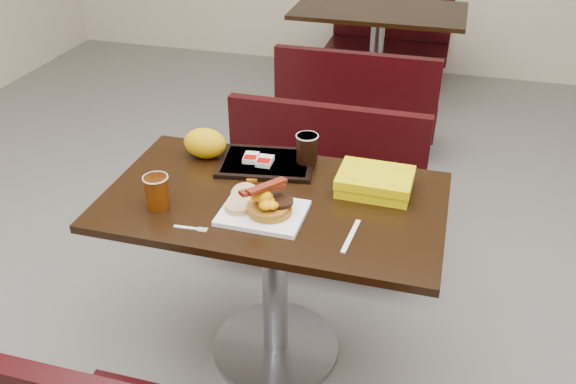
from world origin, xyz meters
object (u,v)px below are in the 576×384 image
(bench_far_n, at_px, (388,34))
(hashbrown_sleeve_left, at_px, (251,158))
(platter, at_px, (263,213))
(knife, at_px, (351,236))
(bench_far_s, at_px, (359,98))
(pancake_stack, at_px, (270,208))
(clamshell, at_px, (375,182))
(coffee_cup_near, at_px, (157,192))
(bench_near_n, at_px, (316,192))
(table_far, at_px, (376,60))
(tray, at_px, (266,163))
(fork, at_px, (186,227))
(hashbrown_sleeve_right, at_px, (265,161))
(coffee_cup_far, at_px, (307,148))
(table_near, at_px, (275,280))
(paper_bag, at_px, (205,143))

(bench_far_n, xyz_separation_m, hashbrown_sleeve_left, (-0.16, -3.09, 0.42))
(platter, bearing_deg, bench_far_n, 90.58)
(knife, bearing_deg, platter, -92.72)
(bench_far_s, xyz_separation_m, pancake_stack, (0.02, -2.02, 0.42))
(clamshell, bearing_deg, coffee_cup_near, -155.60)
(bench_near_n, bearing_deg, table_far, 90.00)
(bench_near_n, height_order, bench_far_s, same)
(coffee_cup_near, relative_size, tray, 0.32)
(bench_near_n, height_order, fork, fork)
(platter, bearing_deg, table_far, 90.56)
(fork, xyz_separation_m, clamshell, (0.56, 0.40, 0.03))
(fork, xyz_separation_m, tray, (0.13, 0.48, 0.01))
(coffee_cup_near, height_order, hashbrown_sleeve_right, coffee_cup_near)
(platter, height_order, coffee_cup_far, coffee_cup_far)
(fork, height_order, tray, tray)
(table_near, relative_size, hashbrown_sleeve_left, 16.23)
(bench_far_s, height_order, fork, fork)
(fork, relative_size, hashbrown_sleeve_right, 1.49)
(knife, bearing_deg, bench_far_s, -166.56)
(knife, bearing_deg, tray, -128.35)
(bench_near_n, distance_m, pancake_stack, 0.92)
(coffee_cup_far, relative_size, clamshell, 0.42)
(bench_far_s, distance_m, hashbrown_sleeve_left, 1.74)
(pancake_stack, xyz_separation_m, coffee_cup_near, (-0.39, -0.04, 0.03))
(pancake_stack, relative_size, hashbrown_sleeve_left, 2.00)
(table_far, xyz_separation_m, bench_far_s, (0.00, -0.70, -0.02))
(hashbrown_sleeve_right, bearing_deg, pancake_stack, -71.40)
(table_far, distance_m, coffee_cup_near, 2.81)
(fork, distance_m, coffee_cup_far, 0.59)
(bench_far_n, xyz_separation_m, coffee_cup_far, (0.05, -3.04, 0.46))
(table_far, xyz_separation_m, clamshell, (0.34, -2.46, 0.41))
(table_far, distance_m, bench_far_n, 0.70)
(pancake_stack, bearing_deg, tray, 109.33)
(bench_near_n, xyz_separation_m, platter, (-0.00, -0.82, 0.40))
(bench_near_n, xyz_separation_m, fork, (-0.22, -0.96, 0.39))
(table_near, xyz_separation_m, bench_near_n, (0.00, 0.70, -0.02))
(tray, bearing_deg, platter, -83.46)
(hashbrown_sleeve_right, bearing_deg, bench_far_n, 86.64)
(platter, height_order, hashbrown_sleeve_left, hashbrown_sleeve_left)
(pancake_stack, height_order, coffee_cup_far, coffee_cup_far)
(coffee_cup_far, bearing_deg, paper_bag, -174.62)
(pancake_stack, height_order, knife, pancake_stack)
(coffee_cup_far, bearing_deg, hashbrown_sleeve_right, -158.18)
(table_far, bearing_deg, coffee_cup_far, -88.65)
(bench_near_n, distance_m, platter, 0.91)
(platter, height_order, fork, platter)
(table_near, bearing_deg, tray, 113.58)
(bench_far_n, relative_size, tray, 2.76)
(fork, xyz_separation_m, coffee_cup_far, (0.28, 0.52, 0.07))
(table_near, distance_m, table_far, 2.60)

